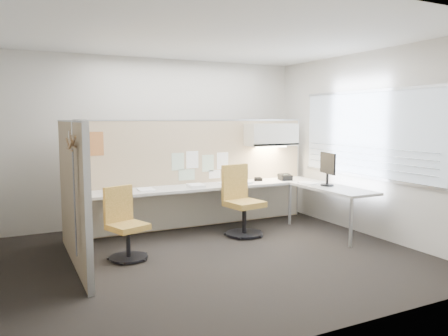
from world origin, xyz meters
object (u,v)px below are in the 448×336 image
desk (228,193)px  chair_left (125,226)px  chair_right (241,203)px  phone (285,177)px  monitor (328,167)px

desk → chair_left: (-1.82, -0.67, -0.18)m
desk → chair_left: chair_left is taller
chair_right → phone: 1.18m
desk → chair_left: 1.95m
desk → monitor: 1.62m
desk → chair_left: bearing=-159.7°
chair_right → phone: bearing=10.2°
desk → phone: (1.13, 0.07, 0.18)m
chair_left → phone: bearing=-5.6°
desk → phone: size_ratio=17.36×
chair_right → desk: bearing=90.1°
chair_right → monitor: size_ratio=2.04×
chair_right → phone: size_ratio=4.61×
chair_left → phone: 3.07m
desk → monitor: (1.37, -0.75, 0.43)m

